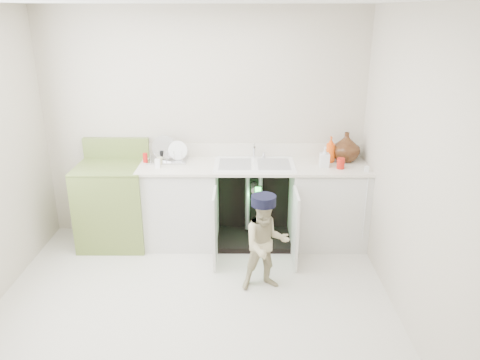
% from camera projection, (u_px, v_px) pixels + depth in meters
% --- Properties ---
extents(ground, '(3.50, 3.50, 0.00)m').
position_uv_depth(ground, '(194.00, 304.00, 4.13)').
color(ground, '#BBB3A4').
rests_on(ground, ground).
extents(room_shell, '(6.00, 5.50, 1.26)m').
position_uv_depth(room_shell, '(189.00, 170.00, 3.70)').
color(room_shell, '#BEB3A3').
rests_on(room_shell, ground).
extents(counter_run, '(2.44, 1.02, 1.22)m').
position_uv_depth(counter_run, '(257.00, 202.00, 5.10)').
color(counter_run, silver).
rests_on(counter_run, ground).
extents(avocado_stove, '(0.72, 0.65, 1.12)m').
position_uv_depth(avocado_stove, '(114.00, 203.00, 5.08)').
color(avocado_stove, olive).
rests_on(avocado_stove, ground).
extents(repair_worker, '(0.50, 0.81, 0.92)m').
position_uv_depth(repair_worker, '(266.00, 243.00, 4.22)').
color(repair_worker, tan).
rests_on(repair_worker, ground).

